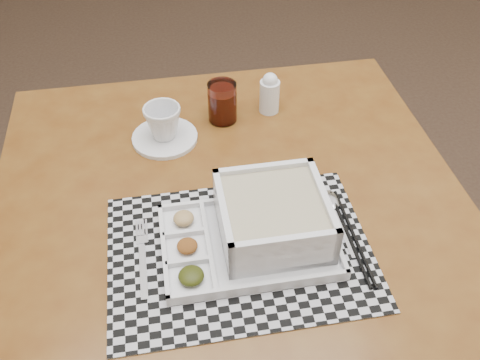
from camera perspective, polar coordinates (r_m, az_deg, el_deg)
The scene contains 11 objects.
floor at distance 2.27m, azimuth 10.29°, elevation 1.16°, with size 5.00×5.00×0.00m, color #301F18.
dining_table at distance 1.14m, azimuth -0.88°, elevation -4.86°, with size 1.00×1.00×0.72m.
placemat at distance 0.99m, azimuth -0.01°, elevation -7.62°, with size 0.48×0.35×0.00m, color #A9A9B1.
serving_tray at distance 0.99m, azimuth 2.79°, elevation -4.65°, with size 0.33×0.24×0.10m.
fork at distance 1.00m, azimuth -10.30°, elevation -7.92°, with size 0.02×0.19×0.00m.
spoon at distance 1.08m, azimuth 9.85°, elevation -2.60°, with size 0.04×0.18×0.01m.
chopsticks at distance 1.03m, azimuth 11.81°, elevation -5.90°, with size 0.03×0.24×0.01m.
saucer at distance 1.24m, azimuth -8.01°, elevation 4.50°, with size 0.15×0.15×0.01m, color silver.
cup at distance 1.21m, azimuth -8.22°, elevation 6.12°, with size 0.08×0.08×0.08m, color silver.
juice_glass at distance 1.27m, azimuth -1.89°, elevation 8.15°, with size 0.07×0.07×0.10m.
creamer_bottle at distance 1.29m, azimuth 3.17°, elevation 9.22°, with size 0.05×0.05×0.10m.
Camera 1 is at (-0.62, -1.59, 1.50)m, focal length 40.00 mm.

